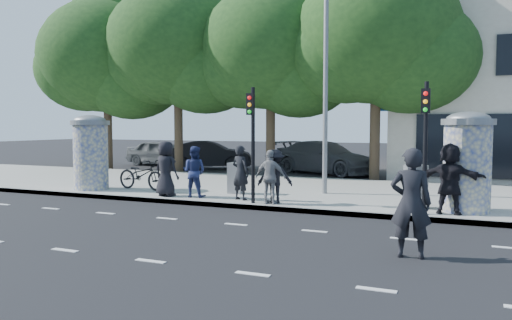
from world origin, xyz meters
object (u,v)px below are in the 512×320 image
at_px(ped_e, 270,177).
at_px(car_left, 161,153).
at_px(traffic_pole_far, 425,134).
at_px(ad_column_right, 467,160).
at_px(car_right, 325,157).
at_px(street_lamp, 325,54).
at_px(cabinet_right, 415,186).
at_px(ped_d, 275,176).
at_px(cabinet_left, 236,178).
at_px(bicycle, 141,175).
at_px(ped_a, 166,169).
at_px(car_mid, 209,155).
at_px(traffic_pole_near, 252,132).
at_px(ped_b, 241,173).
at_px(man_road, 411,203).
at_px(ad_column_left, 91,151).
at_px(ped_c, 194,172).
at_px(ped_f, 450,179).

xyz_separation_m(ped_e, car_left, (-11.81, 12.09, -0.16)).
height_order(traffic_pole_far, car_left, traffic_pole_far).
relative_size(ad_column_right, traffic_pole_far, 0.78).
height_order(traffic_pole_far, car_right, traffic_pole_far).
relative_size(street_lamp, cabinet_right, 6.67).
bearing_deg(car_right, ped_d, -149.45).
distance_m(cabinet_left, car_right, 9.43).
height_order(traffic_pole_far, bicycle, traffic_pole_far).
height_order(ped_a, car_mid, ped_a).
bearing_deg(traffic_pole_near, traffic_pole_far, 0.00).
relative_size(ped_a, cabinet_right, 1.49).
height_order(ped_b, car_mid, ped_b).
relative_size(ped_b, ped_e, 1.06).
bearing_deg(bicycle, street_lamp, -69.59).
relative_size(street_lamp, cabinet_left, 7.73).
bearing_deg(man_road, traffic_pole_far, -95.07).
bearing_deg(cabinet_right, ad_column_left, 159.39).
bearing_deg(car_mid, car_right, -112.70).
relative_size(ped_c, man_road, 0.80).
bearing_deg(ped_c, ad_column_right, -179.95).
xyz_separation_m(ad_column_left, street_lamp, (8.00, 2.13, 3.26)).
distance_m(ped_f, car_right, 12.44).
xyz_separation_m(cabinet_right, car_right, (-5.32, 10.15, 0.07)).
xyz_separation_m(ped_a, car_right, (2.33, 10.87, -0.22)).
bearing_deg(street_lamp, ped_c, -146.25).
height_order(man_road, cabinet_left, man_road).
xyz_separation_m(ad_column_left, man_road, (11.46, -4.61, -0.52)).
height_order(ad_column_left, man_road, ad_column_left).
bearing_deg(ped_a, bicycle, -23.25).
height_order(ad_column_left, ped_e, ad_column_left).
bearing_deg(ped_a, ped_b, -166.66).
bearing_deg(ped_d, traffic_pole_far, 158.07).
bearing_deg(ped_e, street_lamp, -107.11).
height_order(ad_column_left, street_lamp, street_lamp).
relative_size(traffic_pole_near, ped_a, 1.91).
bearing_deg(car_mid, cabinet_right, -152.32).
distance_m(traffic_pole_far, bicycle, 9.88).
height_order(ad_column_right, ped_d, ad_column_right).
height_order(ped_a, ped_b, ped_a).
xyz_separation_m(ped_e, cabinet_left, (-1.89, 1.65, -0.27)).
height_order(cabinet_right, car_right, car_right).
xyz_separation_m(ped_c, cabinet_right, (6.71, 0.54, -0.22)).
bearing_deg(ped_f, bicycle, 2.08).
relative_size(ped_d, cabinet_left, 1.53).
height_order(cabinet_right, car_mid, car_mid).
relative_size(street_lamp, ped_b, 4.77).
distance_m(street_lamp, ped_a, 6.44).
bearing_deg(ped_f, car_right, -52.58).
height_order(cabinet_left, car_left, car_left).
bearing_deg(ped_b, car_mid, -41.81).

